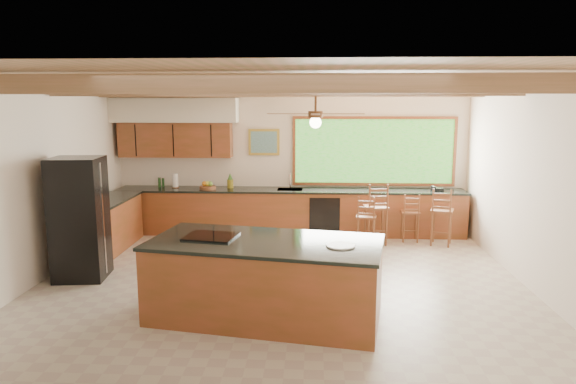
{
  "coord_description": "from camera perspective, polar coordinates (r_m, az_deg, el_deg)",
  "views": [
    {
      "loc": [
        0.48,
        -7.31,
        2.66
      ],
      "look_at": [
        0.07,
        0.8,
        1.24
      ],
      "focal_mm": 32.0,
      "sensor_mm": 36.0,
      "label": 1
    }
  ],
  "objects": [
    {
      "name": "ground",
      "position": [
        7.8,
        -0.82,
        -10.0
      ],
      "size": [
        7.2,
        7.2,
        0.0
      ],
      "primitive_type": "plane",
      "color": "beige",
      "rests_on": "ground"
    },
    {
      "name": "room_shell",
      "position": [
        8.01,
        -1.77,
        6.74
      ],
      "size": [
        7.27,
        6.54,
        3.02
      ],
      "color": "silver",
      "rests_on": "ground"
    },
    {
      "name": "counter_run",
      "position": [
        10.16,
        -4.51,
        -2.56
      ],
      "size": [
        7.12,
        3.1,
        1.23
      ],
      "color": "brown",
      "rests_on": "ground"
    },
    {
      "name": "island",
      "position": [
        6.47,
        -2.51,
        -9.61
      ],
      "size": [
        3.02,
        1.8,
        1.01
      ],
      "rotation": [
        0.0,
        0.0,
        -0.17
      ],
      "color": "brown",
      "rests_on": "ground"
    },
    {
      "name": "refrigerator",
      "position": [
        8.37,
        -22.15,
        -2.75
      ],
      "size": [
        0.79,
        0.77,
        1.85
      ],
      "rotation": [
        0.0,
        0.0,
        0.1
      ],
      "color": "black",
      "rests_on": "ground"
    },
    {
      "name": "bar_stool_a",
      "position": [
        9.45,
        8.74,
        -2.84
      ],
      "size": [
        0.41,
        0.41,
        0.99
      ],
      "rotation": [
        0.0,
        0.0,
        -0.16
      ],
      "color": "brown",
      "rests_on": "ground"
    },
    {
      "name": "bar_stool_b",
      "position": [
        9.73,
        9.78,
        -1.83
      ],
      "size": [
        0.47,
        0.47,
        1.18
      ],
      "rotation": [
        0.0,
        0.0,
        0.11
      ],
      "color": "brown",
      "rests_on": "ground"
    },
    {
      "name": "bar_stool_c",
      "position": [
        10.11,
        13.48,
        -2.32
      ],
      "size": [
        0.35,
        0.35,
        0.95
      ],
      "rotation": [
        0.0,
        0.0,
        -0.04
      ],
      "color": "brown",
      "rests_on": "ground"
    },
    {
      "name": "bar_stool_d",
      "position": [
        9.97,
        16.83,
        -2.12
      ],
      "size": [
        0.5,
        0.5,
        1.1
      ],
      "rotation": [
        0.0,
        0.0,
        -0.33
      ],
      "color": "brown",
      "rests_on": "ground"
    }
  ]
}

